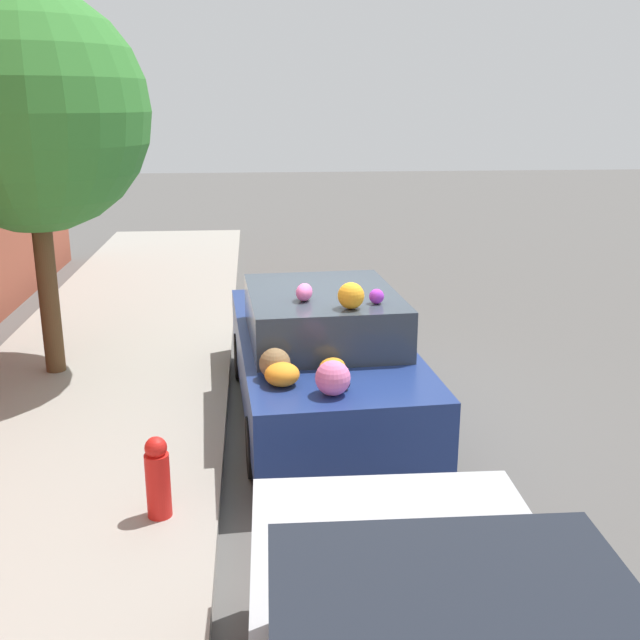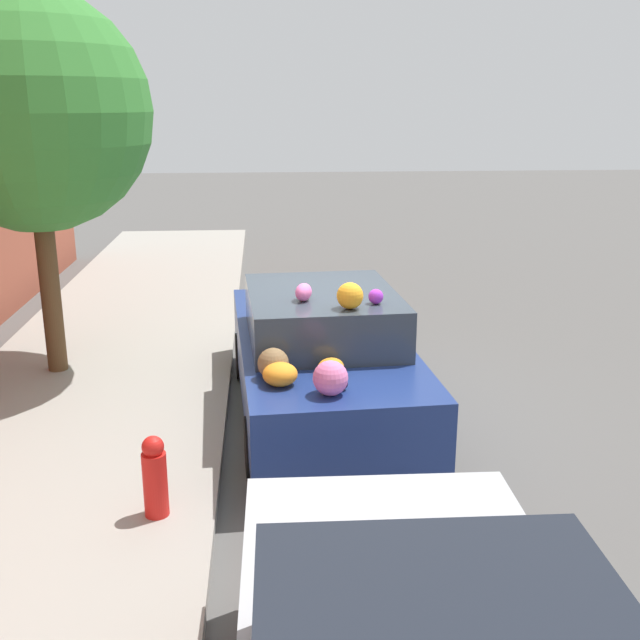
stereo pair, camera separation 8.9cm
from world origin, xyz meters
name	(u,v)px [view 2 (the right image)]	position (x,y,z in m)	size (l,w,h in m)	color
ground_plane	(325,414)	(0.00, 0.00, 0.00)	(60.00, 60.00, 0.00)	#565451
sidewalk_curb	(80,417)	(0.00, 2.70, 0.06)	(24.00, 3.20, 0.12)	#9E998E
street_tree	(32,113)	(1.41, 3.28, 3.26)	(2.77, 2.77, 4.54)	brown
fire_hydrant	(155,477)	(-2.21, 1.57, 0.47)	(0.20, 0.20, 0.70)	red
art_car	(320,353)	(-0.05, 0.06, 0.75)	(4.34, 2.00, 1.73)	navy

